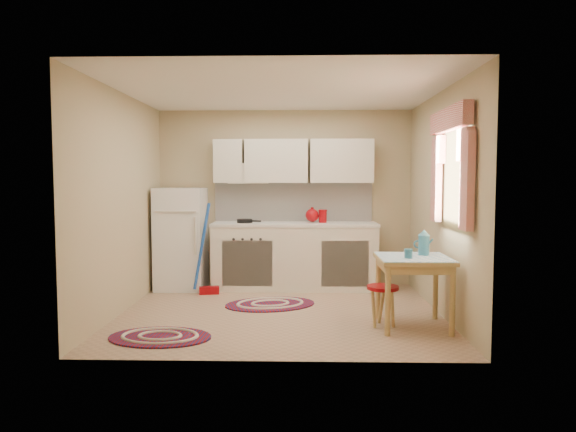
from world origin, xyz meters
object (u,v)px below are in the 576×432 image
(table, at_px, (413,292))
(stool, at_px, (383,306))
(fridge, at_px, (181,238))
(base_cabinets, at_px, (295,257))

(table, relative_size, stool, 1.71)
(table, bearing_deg, stool, 175.64)
(fridge, distance_m, base_cabinets, 1.59)
(table, distance_m, stool, 0.34)
(stool, bearing_deg, fridge, 144.48)
(fridge, distance_m, stool, 3.11)
(fridge, xyz_separation_m, table, (2.81, -1.81, -0.34))
(fridge, relative_size, base_cabinets, 0.62)
(base_cabinets, bearing_deg, fridge, -178.18)
(fridge, height_order, stool, fridge)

